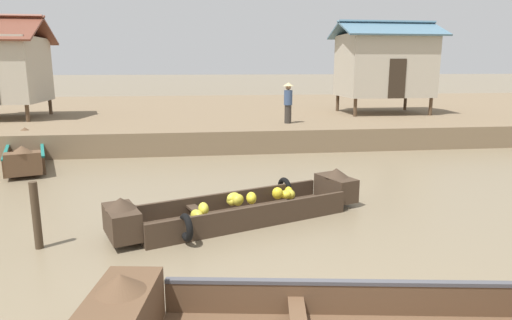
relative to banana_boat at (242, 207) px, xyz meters
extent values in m
plane|color=#7A6B51|center=(0.43, 4.68, -0.28)|extent=(300.00, 300.00, 0.00)
cube|color=#756047|center=(0.43, 16.93, 0.15)|extent=(160.00, 20.00, 0.86)
cube|color=#3D2D21|center=(-0.01, -0.01, -0.22)|extent=(4.56, 2.71, 0.12)
cube|color=#3D2D21|center=(-0.21, 0.52, 0.02)|extent=(4.15, 1.64, 0.35)
cube|color=#3D2D21|center=(0.20, -0.55, 0.02)|extent=(4.15, 1.64, 0.35)
cube|color=#3D2D21|center=(2.30, 0.86, 0.11)|extent=(0.85, 1.16, 0.53)
cone|color=#3D2D21|center=(2.30, 0.86, 0.47)|extent=(0.72, 0.72, 0.20)
cube|color=#3D2D21|center=(-2.31, -0.89, 0.11)|extent=(0.85, 1.16, 0.53)
cone|color=#3D2D21|center=(-2.31, -0.89, 0.47)|extent=(0.72, 0.72, 0.20)
cube|color=#3D2D21|center=(-0.89, -0.35, 0.03)|extent=(0.58, 1.10, 0.05)
torus|color=black|center=(1.13, 1.16, 0.05)|extent=(0.30, 0.53, 0.52)
torus|color=black|center=(-1.14, -1.19, 0.05)|extent=(0.30, 0.53, 0.52)
ellipsoid|color=gold|center=(1.17, 0.68, 0.04)|extent=(0.25, 0.28, 0.22)
ellipsoid|color=yellow|center=(1.05, 0.60, 0.06)|extent=(0.33, 0.33, 0.19)
ellipsoid|color=gold|center=(-0.95, -0.61, 0.06)|extent=(0.35, 0.40, 0.24)
ellipsoid|color=gold|center=(-0.09, 0.05, 0.15)|extent=(0.34, 0.35, 0.25)
ellipsoid|color=yellow|center=(-0.17, 0.22, 0.15)|extent=(0.40, 0.39, 0.23)
ellipsoid|color=gold|center=(-0.21, 0.20, 0.08)|extent=(0.27, 0.32, 0.19)
ellipsoid|color=yellow|center=(0.85, 0.55, 0.11)|extent=(0.28, 0.28, 0.27)
ellipsoid|color=yellow|center=(0.20, 0.05, 0.18)|extent=(0.22, 0.32, 0.25)
ellipsoid|color=yellow|center=(-0.82, -0.39, 0.13)|extent=(0.25, 0.35, 0.26)
ellipsoid|color=yellow|center=(1.16, 0.82, 0.04)|extent=(0.25, 0.32, 0.28)
cube|color=brown|center=(1.48, -4.06, 0.04)|extent=(5.67, 0.97, 0.40)
cube|color=#47474C|center=(1.48, -4.06, 0.27)|extent=(5.67, 0.99, 0.05)
cube|color=brown|center=(-1.78, -4.23, 0.16)|extent=(0.84, 1.31, 0.64)
cone|color=brown|center=(-1.78, -4.23, 0.58)|extent=(0.64, 0.64, 0.20)
cube|color=brown|center=(-6.52, 6.31, -0.22)|extent=(2.24, 3.89, 0.12)
cube|color=brown|center=(-6.03, 6.47, 0.04)|extent=(1.25, 3.56, 0.40)
cube|color=brown|center=(-7.02, 6.14, 0.04)|extent=(1.25, 3.56, 0.40)
cube|color=#196B60|center=(-6.03, 6.47, 0.26)|extent=(1.27, 3.57, 0.05)
cube|color=#196B60|center=(-7.02, 6.14, 0.26)|extent=(1.27, 3.57, 0.05)
cube|color=brown|center=(-5.86, 4.30, 0.16)|extent=(1.07, 0.78, 0.65)
cone|color=brown|center=(-5.86, 4.30, 0.59)|extent=(0.71, 0.71, 0.20)
cube|color=brown|center=(-7.19, 8.31, 0.16)|extent=(1.07, 0.78, 0.65)
cone|color=brown|center=(-7.19, 8.31, 0.59)|extent=(0.71, 0.71, 0.20)
cube|color=brown|center=(-6.77, 7.06, 0.06)|extent=(1.02, 0.51, 0.05)
cylinder|color=#4C3826|center=(-7.98, 10.97, 0.94)|extent=(0.16, 0.16, 0.73)
cylinder|color=#4C3826|center=(-7.98, 14.01, 0.94)|extent=(0.16, 0.16, 0.73)
cube|color=#B2A893|center=(-9.33, 12.49, 2.73)|extent=(3.10, 3.44, 2.84)
cube|color=brown|center=(-9.33, 13.35, 4.47)|extent=(3.80, 2.20, 1.22)
cylinder|color=#4C3826|center=(6.42, 11.06, 1.00)|extent=(0.16, 0.16, 0.84)
cylinder|color=#4C3826|center=(10.16, 11.06, 1.00)|extent=(0.16, 0.16, 0.84)
cylinder|color=#4C3826|center=(6.42, 13.70, 1.00)|extent=(0.16, 0.16, 0.84)
cylinder|color=#4C3826|center=(10.16, 13.70, 1.00)|extent=(0.16, 0.16, 0.84)
cube|color=#B2A893|center=(8.29, 12.38, 2.90)|extent=(4.14, 3.04, 2.97)
cube|color=#2D2319|center=(8.29, 10.84, 2.32)|extent=(0.80, 0.04, 1.80)
cube|color=slate|center=(8.29, 11.62, 4.63)|extent=(4.84, 2.02, 0.81)
cube|color=slate|center=(8.29, 13.14, 4.63)|extent=(4.84, 2.02, 0.81)
cylinder|color=#332D28|center=(2.82, 9.06, 0.95)|extent=(0.28, 0.28, 0.75)
cylinder|color=#384C70|center=(2.82, 9.06, 1.63)|extent=(0.34, 0.34, 0.60)
sphere|color=#9E7556|center=(2.82, 9.06, 2.05)|extent=(0.22, 0.22, 0.22)
cone|color=tan|center=(2.82, 9.06, 2.17)|extent=(0.44, 0.44, 0.14)
cylinder|color=#423323|center=(-3.74, -1.00, 0.33)|extent=(0.14, 0.14, 1.22)
camera|label=1|loc=(-0.89, -8.86, 2.91)|focal=31.17mm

